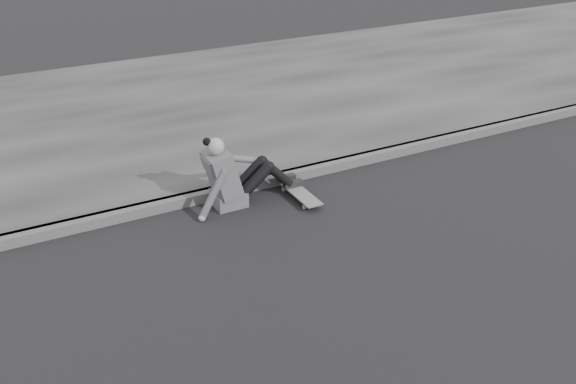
% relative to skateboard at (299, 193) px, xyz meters
% --- Properties ---
extents(ground, '(80.00, 80.00, 0.00)m').
position_rel_skateboard_xyz_m(ground, '(1.66, -2.09, -0.07)').
color(ground, black).
rests_on(ground, ground).
extents(curb, '(24.00, 0.16, 0.12)m').
position_rel_skateboard_xyz_m(curb, '(1.66, 0.49, -0.01)').
color(curb, '#515151').
rests_on(curb, ground).
extents(sidewalk, '(24.00, 6.00, 0.12)m').
position_rel_skateboard_xyz_m(sidewalk, '(1.66, 3.51, -0.01)').
color(sidewalk, '#393939').
rests_on(sidewalk, ground).
extents(skateboard, '(0.20, 0.78, 0.09)m').
position_rel_skateboard_xyz_m(skateboard, '(0.00, 0.00, 0.00)').
color(skateboard, gray).
rests_on(skateboard, ground).
extents(seated_woman, '(1.38, 0.46, 0.88)m').
position_rel_skateboard_xyz_m(seated_woman, '(-0.73, 0.25, 0.29)').
color(seated_woman, '#565658').
rests_on(seated_woman, ground).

